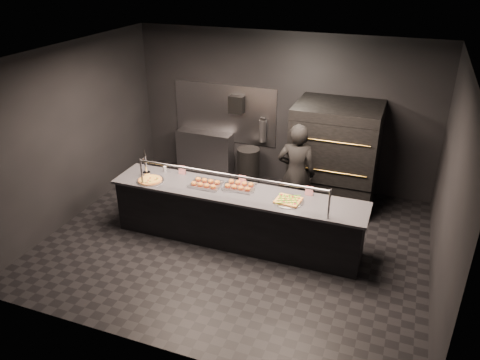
# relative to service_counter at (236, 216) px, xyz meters

# --- Properties ---
(room) EXTENTS (6.04, 6.00, 3.00)m
(room) POSITION_rel_service_counter_xyz_m (-0.02, 0.05, 1.03)
(room) COLOR black
(room) RESTS_ON ground
(service_counter) EXTENTS (4.10, 0.78, 1.37)m
(service_counter) POSITION_rel_service_counter_xyz_m (0.00, 0.00, 0.00)
(service_counter) COLOR black
(service_counter) RESTS_ON ground
(pizza_oven) EXTENTS (1.50, 1.23, 1.91)m
(pizza_oven) POSITION_rel_service_counter_xyz_m (1.20, 1.90, 0.50)
(pizza_oven) COLOR black
(pizza_oven) RESTS_ON ground
(prep_shelf) EXTENTS (1.20, 0.35, 0.90)m
(prep_shelf) POSITION_rel_service_counter_xyz_m (-1.60, 2.32, -0.01)
(prep_shelf) COLOR #99999E
(prep_shelf) RESTS_ON ground
(towel_dispenser) EXTENTS (0.30, 0.20, 0.35)m
(towel_dispenser) POSITION_rel_service_counter_xyz_m (-0.90, 2.39, 1.09)
(towel_dispenser) COLOR black
(towel_dispenser) RESTS_ON room
(fire_extinguisher) EXTENTS (0.14, 0.14, 0.51)m
(fire_extinguisher) POSITION_rel_service_counter_xyz_m (-0.35, 2.40, 0.60)
(fire_extinguisher) COLOR #B2B2B7
(fire_extinguisher) RESTS_ON room
(beer_tap) EXTENTS (0.13, 0.18, 0.49)m
(beer_tap) POSITION_rel_service_counter_xyz_m (-1.60, -0.01, 0.60)
(beer_tap) COLOR silver
(beer_tap) RESTS_ON service_counter
(round_pizza) EXTENTS (0.45, 0.45, 0.03)m
(round_pizza) POSITION_rel_service_counter_xyz_m (-1.45, -0.15, 0.47)
(round_pizza) COLOR silver
(round_pizza) RESTS_ON service_counter
(slider_tray_a) EXTENTS (0.52, 0.41, 0.08)m
(slider_tray_a) POSITION_rel_service_counter_xyz_m (-0.54, 0.02, 0.49)
(slider_tray_a) COLOR silver
(slider_tray_a) RESTS_ON service_counter
(slider_tray_b) EXTENTS (0.57, 0.48, 0.08)m
(slider_tray_b) POSITION_rel_service_counter_xyz_m (-0.00, 0.14, 0.49)
(slider_tray_b) COLOR silver
(slider_tray_b) RESTS_ON service_counter
(square_pizza) EXTENTS (0.47, 0.47, 0.05)m
(square_pizza) POSITION_rel_service_counter_xyz_m (0.85, -0.04, 0.47)
(square_pizza) COLOR silver
(square_pizza) RESTS_ON service_counter
(condiment_jar) EXTENTS (0.14, 0.06, 0.09)m
(condiment_jar) POSITION_rel_service_counter_xyz_m (-1.38, 0.26, 0.50)
(condiment_jar) COLOR silver
(condiment_jar) RESTS_ON service_counter
(tent_cards) EXTENTS (2.30, 0.04, 0.15)m
(tent_cards) POSITION_rel_service_counter_xyz_m (0.00, 0.28, 0.53)
(tent_cards) COLOR white
(tent_cards) RESTS_ON service_counter
(trash_bin) EXTENTS (0.46, 0.46, 0.76)m
(trash_bin) POSITION_rel_service_counter_xyz_m (-0.53, 2.08, -0.08)
(trash_bin) COLOR black
(trash_bin) RESTS_ON ground
(worker) EXTENTS (0.71, 0.52, 1.79)m
(worker) POSITION_rel_service_counter_xyz_m (0.71, 1.01, 0.43)
(worker) COLOR black
(worker) RESTS_ON ground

